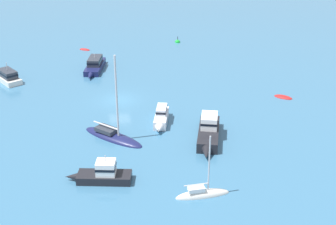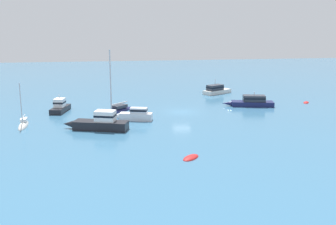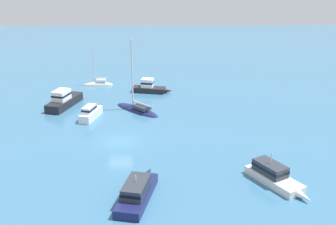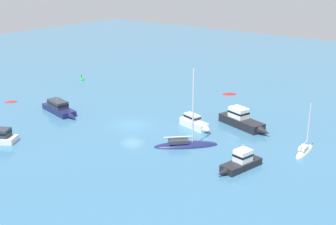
% 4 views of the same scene
% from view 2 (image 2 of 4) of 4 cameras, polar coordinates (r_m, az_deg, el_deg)
% --- Properties ---
extents(ground_plane, '(160.00, 160.00, 0.00)m').
position_cam_2_polar(ground_plane, '(56.94, 2.00, 0.09)').
color(ground_plane, teal).
extents(cabin_cruiser, '(7.92, 3.41, 2.23)m').
position_cam_2_polar(cabin_cruiser, '(62.08, 11.94, 1.54)').
color(cabin_cruiser, '#191E4C').
rests_on(cabin_cruiser, ground).
extents(motor_cruiser, '(6.52, 4.49, 2.67)m').
position_cam_2_polar(motor_cruiser, '(72.21, 7.03, 3.26)').
color(motor_cruiser, silver).
rests_on(motor_cruiser, ground).
extents(powerboat, '(5.37, 2.51, 1.69)m').
position_cam_2_polar(powerboat, '(52.09, -4.86, -0.35)').
color(powerboat, white).
rests_on(powerboat, ground).
extents(launch, '(8.09, 3.92, 2.34)m').
position_cam_2_polar(launch, '(48.02, -9.84, -1.45)').
color(launch, black).
rests_on(launch, ground).
extents(rib, '(2.31, 2.39, 0.49)m').
position_cam_2_polar(rib, '(37.75, 3.30, -6.56)').
color(rib, '#B21E1E').
rests_on(rib, ground).
extents(ketch, '(6.54, 6.46, 9.39)m').
position_cam_2_polar(ketch, '(57.38, -7.57, 0.25)').
color(ketch, '#191E4C').
rests_on(ketch, ground).
extents(dinghy, '(1.70, 1.95, 0.40)m').
position_cam_2_polar(dinghy, '(67.21, 19.23, 1.33)').
color(dinghy, '#B21E1E').
rests_on(dinghy, ground).
extents(sloop, '(1.12, 4.57, 6.02)m').
position_cam_2_polar(sloop, '(52.18, -20.06, -1.77)').
color(sloop, silver).
rests_on(sloop, ground).
extents(motor_cruiser_1, '(2.66, 5.86, 2.56)m').
position_cam_2_polar(motor_cruiser_1, '(59.05, -15.19, 0.80)').
color(motor_cruiser_1, black).
rests_on(motor_cruiser_1, ground).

